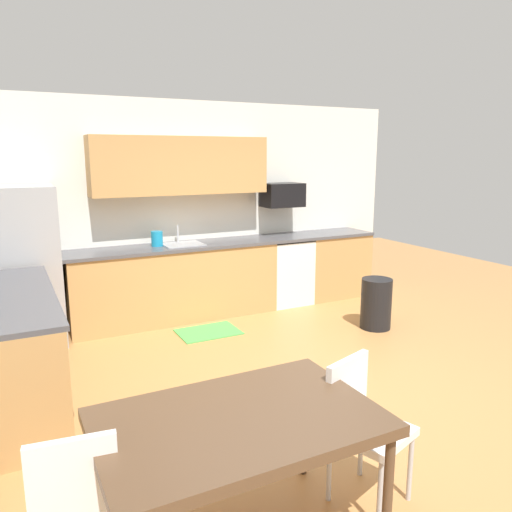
# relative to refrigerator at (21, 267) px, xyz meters

# --- Properties ---
(ground_plane) EXTENTS (12.00, 12.00, 0.00)m
(ground_plane) POSITION_rel_refrigerator_xyz_m (2.18, -2.22, -0.86)
(ground_plane) COLOR #B77F47
(wall_back) EXTENTS (5.80, 0.10, 2.70)m
(wall_back) POSITION_rel_refrigerator_xyz_m (2.18, 0.43, 0.49)
(wall_back) COLOR silver
(wall_back) RESTS_ON ground
(cabinet_run_back) EXTENTS (2.57, 0.60, 0.90)m
(cabinet_run_back) POSITION_rel_refrigerator_xyz_m (1.71, 0.08, -0.41)
(cabinet_run_back) COLOR tan
(cabinet_run_back) RESTS_ON ground
(cabinet_run_back_right) EXTENTS (0.98, 0.60, 0.90)m
(cabinet_run_back_right) POSITION_rel_refrigerator_xyz_m (4.09, 0.08, -0.41)
(cabinet_run_back_right) COLOR tan
(cabinet_run_back_right) RESTS_ON ground
(cabinet_run_left) EXTENTS (0.60, 2.00, 0.90)m
(cabinet_run_left) POSITION_rel_refrigerator_xyz_m (-0.12, -1.42, -0.41)
(cabinet_run_left) COLOR tan
(cabinet_run_left) RESTS_ON ground
(countertop_back) EXTENTS (4.80, 0.64, 0.04)m
(countertop_back) POSITION_rel_refrigerator_xyz_m (2.18, 0.08, 0.06)
(countertop_back) COLOR #4C4C51
(countertop_back) RESTS_ON cabinet_run_back
(countertop_left) EXTENTS (0.64, 2.00, 0.04)m
(countertop_left) POSITION_rel_refrigerator_xyz_m (-0.12, -1.42, 0.06)
(countertop_left) COLOR #4C4C51
(countertop_left) RESTS_ON cabinet_run_left
(upper_cabinets_back) EXTENTS (2.20, 0.34, 0.70)m
(upper_cabinets_back) POSITION_rel_refrigerator_xyz_m (1.88, 0.21, 1.04)
(upper_cabinets_back) COLOR tan
(refrigerator) EXTENTS (0.76, 0.70, 1.72)m
(refrigerator) POSITION_rel_refrigerator_xyz_m (0.00, 0.00, 0.00)
(refrigerator) COLOR #9EA0A5
(refrigerator) RESTS_ON ground
(oven_range) EXTENTS (0.60, 0.60, 0.91)m
(oven_range) POSITION_rel_refrigerator_xyz_m (3.30, 0.08, -0.40)
(oven_range) COLOR white
(oven_range) RESTS_ON ground
(microwave) EXTENTS (0.54, 0.36, 0.32)m
(microwave) POSITION_rel_refrigerator_xyz_m (3.30, 0.18, 0.63)
(microwave) COLOR black
(sink_basin) EXTENTS (0.48, 0.40, 0.14)m
(sink_basin) POSITION_rel_refrigerator_xyz_m (1.83, 0.08, 0.02)
(sink_basin) COLOR #A5A8AD
(sink_basin) RESTS_ON countertop_back
(sink_faucet) EXTENTS (0.02, 0.02, 0.24)m
(sink_faucet) POSITION_rel_refrigerator_xyz_m (1.83, 0.26, 0.18)
(sink_faucet) COLOR #B2B5BA
(sink_faucet) RESTS_ON countertop_back
(dining_table) EXTENTS (1.40, 0.90, 0.76)m
(dining_table) POSITION_rel_refrigerator_xyz_m (0.83, -3.67, -0.16)
(dining_table) COLOR brown
(dining_table) RESTS_ON ground
(chair_near_table) EXTENTS (0.51, 0.51, 0.85)m
(chair_near_table) POSITION_rel_refrigerator_xyz_m (1.66, -3.61, -0.35)
(chair_near_table) COLOR white
(chair_near_table) RESTS_ON ground
(chair_far_side) EXTENTS (0.45, 0.45, 0.85)m
(chair_far_side) POSITION_rel_refrigerator_xyz_m (0.06, -3.55, -0.35)
(chair_far_side) COLOR white
(chair_far_side) RESTS_ON ground
(trash_bin) EXTENTS (0.36, 0.36, 0.60)m
(trash_bin) POSITION_rel_refrigerator_xyz_m (3.73, -1.33, -0.56)
(trash_bin) COLOR black
(trash_bin) RESTS_ON ground
(floor_mat) EXTENTS (0.70, 0.50, 0.01)m
(floor_mat) POSITION_rel_refrigerator_xyz_m (1.89, -0.57, -0.85)
(floor_mat) COLOR #4CA54C
(floor_mat) RESTS_ON ground
(kettle) EXTENTS (0.14, 0.14, 0.20)m
(kettle) POSITION_rel_refrigerator_xyz_m (1.52, 0.13, 0.16)
(kettle) COLOR #198CBF
(kettle) RESTS_ON countertop_back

